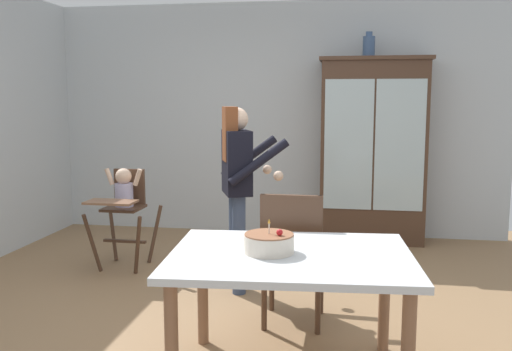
{
  "coord_description": "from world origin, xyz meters",
  "views": [
    {
      "loc": [
        0.85,
        -3.86,
        1.59
      ],
      "look_at": [
        0.09,
        0.7,
        0.95
      ],
      "focal_mm": 38.83,
      "sensor_mm": 36.0,
      "label": 1
    }
  ],
  "objects_px": {
    "ceramic_vase": "(369,46)",
    "dining_chair_far_side": "(293,250)",
    "adult_person": "(238,176)",
    "birthday_cake": "(269,243)",
    "high_chair_with_toddler": "(124,199)",
    "china_cabinet": "(373,150)",
    "dining_table": "(291,270)"
  },
  "relations": [
    {
      "from": "high_chair_with_toddler",
      "to": "adult_person",
      "type": "relative_size",
      "value": 0.62
    },
    {
      "from": "ceramic_vase",
      "to": "dining_table",
      "type": "bearing_deg",
      "value": -98.78
    },
    {
      "from": "high_chair_with_toddler",
      "to": "dining_chair_far_side",
      "type": "distance_m",
      "value": 2.06
    },
    {
      "from": "china_cabinet",
      "to": "dining_table",
      "type": "height_order",
      "value": "china_cabinet"
    },
    {
      "from": "china_cabinet",
      "to": "birthday_cake",
      "type": "distance_m",
      "value": 3.34
    },
    {
      "from": "birthday_cake",
      "to": "high_chair_with_toddler",
      "type": "bearing_deg",
      "value": 131.33
    },
    {
      "from": "dining_table",
      "to": "ceramic_vase",
      "type": "bearing_deg",
      "value": 81.22
    },
    {
      "from": "high_chair_with_toddler",
      "to": "adult_person",
      "type": "xyz_separation_m",
      "value": [
        1.19,
        -0.46,
        0.31
      ]
    },
    {
      "from": "dining_table",
      "to": "high_chair_with_toddler",
      "type": "bearing_deg",
      "value": 133.47
    },
    {
      "from": "adult_person",
      "to": "birthday_cake",
      "type": "height_order",
      "value": "adult_person"
    },
    {
      "from": "adult_person",
      "to": "dining_table",
      "type": "height_order",
      "value": "adult_person"
    },
    {
      "from": "china_cabinet",
      "to": "adult_person",
      "type": "distance_m",
      "value": 2.17
    },
    {
      "from": "dining_chair_far_side",
      "to": "dining_table",
      "type": "bearing_deg",
      "value": 95.17
    },
    {
      "from": "adult_person",
      "to": "birthday_cake",
      "type": "distance_m",
      "value": 1.5
    },
    {
      "from": "ceramic_vase",
      "to": "dining_chair_far_side",
      "type": "height_order",
      "value": "ceramic_vase"
    },
    {
      "from": "ceramic_vase",
      "to": "dining_table",
      "type": "height_order",
      "value": "ceramic_vase"
    },
    {
      "from": "ceramic_vase",
      "to": "adult_person",
      "type": "bearing_deg",
      "value": -120.47
    },
    {
      "from": "china_cabinet",
      "to": "ceramic_vase",
      "type": "relative_size",
      "value": 7.56
    },
    {
      "from": "dining_table",
      "to": "dining_chair_far_side",
      "type": "height_order",
      "value": "dining_chair_far_side"
    },
    {
      "from": "china_cabinet",
      "to": "dining_chair_far_side",
      "type": "height_order",
      "value": "china_cabinet"
    },
    {
      "from": "ceramic_vase",
      "to": "dining_chair_far_side",
      "type": "bearing_deg",
      "value": -102.51
    },
    {
      "from": "dining_table",
      "to": "dining_chair_far_side",
      "type": "distance_m",
      "value": 0.73
    },
    {
      "from": "ceramic_vase",
      "to": "dining_chair_far_side",
      "type": "relative_size",
      "value": 0.28
    },
    {
      "from": "dining_table",
      "to": "dining_chair_far_side",
      "type": "relative_size",
      "value": 1.47
    },
    {
      "from": "birthday_cake",
      "to": "dining_chair_far_side",
      "type": "distance_m",
      "value": 0.77
    },
    {
      "from": "adult_person",
      "to": "dining_table",
      "type": "xyz_separation_m",
      "value": [
        0.58,
        -1.41,
        -0.32
      ]
    },
    {
      "from": "ceramic_vase",
      "to": "birthday_cake",
      "type": "bearing_deg",
      "value": -100.82
    },
    {
      "from": "birthday_cake",
      "to": "dining_table",
      "type": "bearing_deg",
      "value": 3.76
    },
    {
      "from": "china_cabinet",
      "to": "ceramic_vase",
      "type": "distance_m",
      "value": 1.14
    },
    {
      "from": "ceramic_vase",
      "to": "dining_chair_far_side",
      "type": "distance_m",
      "value": 3.05
    },
    {
      "from": "birthday_cake",
      "to": "adult_person",
      "type": "bearing_deg",
      "value": 107.99
    },
    {
      "from": "dining_table",
      "to": "dining_chair_far_side",
      "type": "xyz_separation_m",
      "value": [
        -0.06,
        0.72,
        -0.09
      ]
    }
  ]
}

